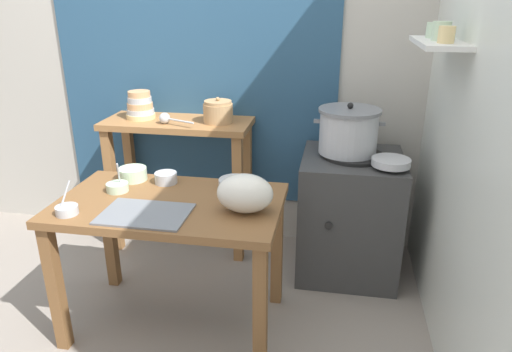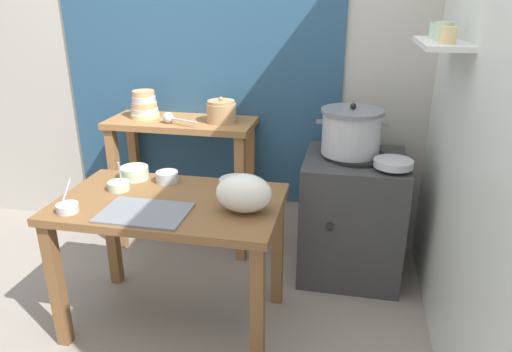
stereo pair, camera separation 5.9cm
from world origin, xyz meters
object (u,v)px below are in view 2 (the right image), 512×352
at_px(bowl_stack_enamel, 144,106).
at_px(prep_bowl_2, 134,172).
at_px(prep_bowl_3, 236,183).
at_px(serving_tray, 145,213).
at_px(ladle, 169,118).
at_px(back_shelf_table, 183,152).
at_px(steamer_pot, 351,131).
at_px(clay_pot, 221,112).
at_px(wide_pan, 393,163).
at_px(prep_bowl_0, 119,185).
at_px(prep_bowl_1, 167,176).
at_px(prep_table, 171,220).
at_px(plastic_bag, 244,193).
at_px(stove_block, 351,215).
at_px(prep_bowl_4, 67,207).

distance_m(bowl_stack_enamel, prep_bowl_2, 0.69).
bearing_deg(prep_bowl_3, serving_tray, -131.25).
bearing_deg(ladle, prep_bowl_3, -43.43).
bearing_deg(back_shelf_table, prep_bowl_2, -94.99).
xyz_separation_m(steamer_pot, ladle, (-1.13, 0.02, 0.02)).
xyz_separation_m(clay_pot, ladle, (-0.32, -0.09, -0.03)).
bearing_deg(clay_pot, wide_pan, -15.67).
xyz_separation_m(steamer_pot, prep_bowl_0, (-1.16, -0.66, -0.17)).
height_order(prep_bowl_1, prep_bowl_3, prep_bowl_1).
relative_size(prep_table, ladle, 4.36).
height_order(prep_table, plastic_bag, plastic_bag).
height_order(stove_block, prep_bowl_1, stove_block).
bearing_deg(serving_tray, prep_bowl_3, 48.75).
bearing_deg(bowl_stack_enamel, prep_bowl_2, -72.13).
height_order(clay_pot, prep_bowl_2, clay_pot).
xyz_separation_m(prep_bowl_1, prep_bowl_2, (-0.19, 0.01, 0.01)).
bearing_deg(prep_bowl_0, prep_bowl_2, 85.97).
bearing_deg(stove_block, wide_pan, -40.03).
distance_m(back_shelf_table, steamer_pot, 1.12).
relative_size(clay_pot, prep_bowl_2, 1.23).
bearing_deg(prep_bowl_1, serving_tray, -83.80).
relative_size(serving_tray, plastic_bag, 1.52).
height_order(back_shelf_table, prep_bowl_2, back_shelf_table).
height_order(stove_block, clay_pot, clay_pot).
distance_m(prep_bowl_1, prep_bowl_2, 0.19).
bearing_deg(prep_bowl_3, plastic_bag, -68.25).
distance_m(steamer_pot, prep_bowl_0, 1.34).
xyz_separation_m(prep_table, plastic_bag, (0.39, -0.05, 0.20)).
distance_m(stove_block, prep_bowl_3, 0.87).
height_order(back_shelf_table, ladle, ladle).
distance_m(clay_pot, prep_bowl_0, 0.87).
xyz_separation_m(prep_bowl_3, prep_bowl_4, (-0.69, -0.44, -0.00)).
bearing_deg(wide_pan, prep_bowl_4, -152.98).
distance_m(stove_block, clay_pot, 1.05).
relative_size(prep_bowl_0, prep_bowl_3, 0.93).
bearing_deg(prep_bowl_1, prep_bowl_4, -125.17).
bearing_deg(stove_block, clay_pot, 171.37).
bearing_deg(clay_pot, stove_block, -8.63).
xyz_separation_m(wide_pan, prep_bowl_0, (-1.39, -0.47, -0.05)).
height_order(back_shelf_table, serving_tray, back_shelf_table).
distance_m(prep_table, prep_bowl_0, 0.34).
distance_m(ladle, prep_bowl_3, 0.79).
xyz_separation_m(stove_block, serving_tray, (-0.95, -0.88, 0.34)).
height_order(clay_pot, bowl_stack_enamel, bowl_stack_enamel).
height_order(stove_block, plastic_bag, plastic_bag).
distance_m(plastic_bag, prep_bowl_3, 0.29).
xyz_separation_m(serving_tray, prep_bowl_2, (-0.24, 0.40, 0.03)).
bearing_deg(prep_bowl_4, plastic_bag, 12.33).
xyz_separation_m(back_shelf_table, ladle, (-0.04, -0.09, 0.26)).
bearing_deg(prep_bowl_1, steamer_pot, 28.07).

